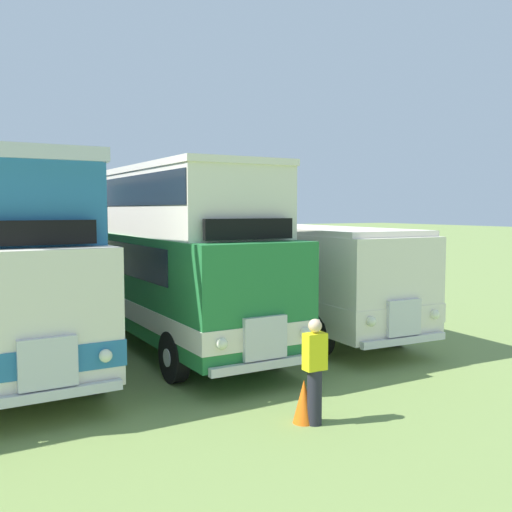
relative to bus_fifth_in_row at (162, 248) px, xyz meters
name	(u,v)px	position (x,y,z in m)	size (l,w,h in m)	color
bus_fifth_in_row	(162,248)	(0.00, 0.00, 0.00)	(2.79, 10.49, 4.49)	#237538
bus_sixth_in_row	(283,267)	(3.93, 0.36, -0.72)	(2.84, 10.81, 2.99)	silver
cone_mid_row	(304,401)	(0.01, -6.78, -2.11)	(0.36, 0.36, 0.72)	orange
marshal_person	(315,371)	(0.12, -6.93, -1.58)	(0.36, 0.24, 1.73)	#23232D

